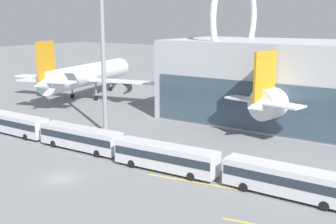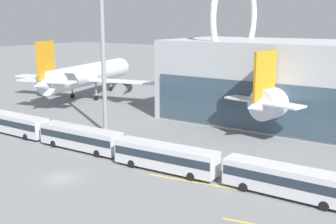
# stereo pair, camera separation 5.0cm
# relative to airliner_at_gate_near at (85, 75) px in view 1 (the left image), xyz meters

# --- Properties ---
(ground_plane) EXTENTS (440.00, 440.00, 0.00)m
(ground_plane) POSITION_rel_airliner_at_gate_near_xyz_m (33.39, -37.76, -5.45)
(ground_plane) COLOR slate
(airliner_at_gate_near) EXTENTS (35.94, 37.39, 13.84)m
(airliner_at_gate_near) POSITION_rel_airliner_at_gate_near_xyz_m (0.00, 0.00, 0.00)
(airliner_at_gate_near) COLOR silver
(airliner_at_gate_near) RESTS_ON ground_plane
(airliner_at_gate_far) EXTENTS (35.56, 35.05, 13.49)m
(airliner_at_gate_far) POSITION_rel_airliner_at_gate_near_xyz_m (49.80, 3.07, -0.08)
(airliner_at_gate_far) COLOR white
(airliner_at_gate_far) RESTS_ON ground_plane
(shuttle_bus_1) EXTENTS (13.42, 2.81, 3.20)m
(shuttle_bus_1) POSITION_rel_airliner_at_gate_near_xyz_m (12.84, -28.77, -3.57)
(shuttle_bus_1) COLOR silver
(shuttle_bus_1) RESTS_ON ground_plane
(shuttle_bus_2) EXTENTS (13.48, 3.04, 3.20)m
(shuttle_bus_2) POSITION_rel_airliner_at_gate_near_xyz_m (27.48, -28.78, -3.57)
(shuttle_bus_2) COLOR silver
(shuttle_bus_2) RESTS_ON ground_plane
(shuttle_bus_3) EXTENTS (13.53, 3.36, 3.20)m
(shuttle_bus_3) POSITION_rel_airliner_at_gate_near_xyz_m (42.11, -29.07, -3.57)
(shuttle_bus_3) COLOR silver
(shuttle_bus_3) RESTS_ON ground_plane
(shuttle_bus_4) EXTENTS (13.43, 2.82, 3.20)m
(shuttle_bus_4) POSITION_rel_airliner_at_gate_near_xyz_m (56.75, -28.37, -3.57)
(shuttle_bus_4) COLOR silver
(shuttle_bus_4) RESTS_ON ground_plane
(floodlight_mast) EXTENTS (2.66, 2.66, 27.31)m
(floodlight_mast) POSITION_rel_airliner_at_gate_near_xyz_m (24.01, -19.82, 11.56)
(floodlight_mast) COLOR gray
(floodlight_mast) RESTS_ON ground_plane
(lane_stripe_4) EXTENTS (10.70, 1.94, 0.01)m
(lane_stripe_4) POSITION_rel_airliner_at_gate_near_xyz_m (46.51, -30.30, -5.45)
(lane_stripe_4) COLOR yellow
(lane_stripe_4) RESTS_ON ground_plane
(lane_stripe_5) EXTENTS (9.59, 0.88, 0.01)m
(lane_stripe_5) POSITION_rel_airliner_at_gate_near_xyz_m (53.01, -23.70, -5.45)
(lane_stripe_5) COLOR yellow
(lane_stripe_5) RESTS_ON ground_plane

